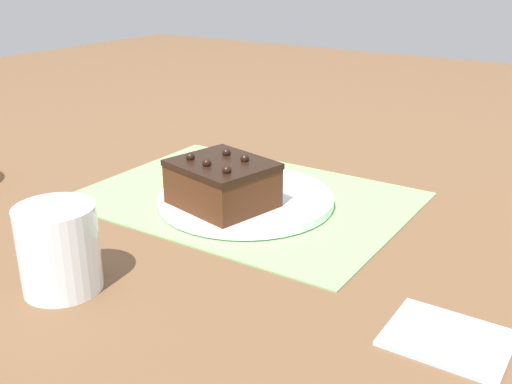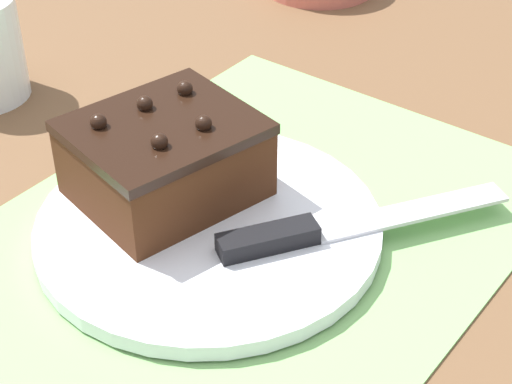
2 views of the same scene
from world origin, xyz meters
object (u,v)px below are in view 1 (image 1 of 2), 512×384
Objects in this scene: drinking_glass at (59,249)px; cake_plate at (246,199)px; serving_knife at (255,173)px; chocolate_cake at (222,183)px.

cake_plate is at bearing -96.56° from drinking_glass.
serving_knife is at bearing -65.49° from cake_plate.
drinking_glass is at bearing -147.17° from serving_knife.
chocolate_cake is 1.57× the size of drinking_glass.
chocolate_cake is at bearing 81.07° from cake_plate.
drinking_glass is (0.03, 0.25, 0.00)m from chocolate_cake.
cake_plate is 0.06m from chocolate_cake.
drinking_glass reaches higher than cake_plate.
cake_plate is at bearing -122.44° from serving_knife.
serving_knife is 0.37m from drinking_glass.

